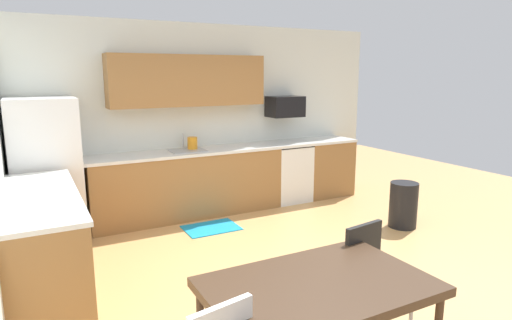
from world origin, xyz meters
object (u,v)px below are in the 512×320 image
at_px(oven_range, 288,172).
at_px(dining_table, 318,291).
at_px(chair_near_table, 373,271).
at_px(refrigerator, 47,171).
at_px(trash_bin, 403,205).
at_px(microwave, 285,107).
at_px(kettle, 192,144).

relative_size(oven_range, dining_table, 0.65).
bearing_deg(chair_near_table, oven_range, 68.27).
relative_size(refrigerator, oven_range, 1.89).
height_order(refrigerator, oven_range, refrigerator).
bearing_deg(trash_bin, microwave, 109.84).
xyz_separation_m(oven_range, chair_near_table, (-1.35, -3.39, 0.05)).
distance_m(dining_table, trash_bin, 3.38).
bearing_deg(refrigerator, dining_table, -69.50).
distance_m(refrigerator, oven_range, 3.47).
bearing_deg(refrigerator, oven_range, 1.33).
height_order(microwave, chair_near_table, microwave).
xyz_separation_m(refrigerator, kettle, (1.88, 0.13, 0.16)).
relative_size(refrigerator, microwave, 3.19).
bearing_deg(oven_range, refrigerator, -178.67).
relative_size(oven_range, trash_bin, 1.52).
relative_size(refrigerator, kettle, 8.61).
height_order(microwave, kettle, microwave).
height_order(microwave, dining_table, microwave).
bearing_deg(dining_table, trash_bin, 34.49).
bearing_deg(oven_range, dining_table, -119.59).
relative_size(trash_bin, kettle, 3.00).
xyz_separation_m(refrigerator, trash_bin, (4.12, -1.70, -0.56)).
relative_size(refrigerator, dining_table, 1.23).
distance_m(oven_range, microwave, 1.04).
xyz_separation_m(dining_table, kettle, (0.53, 3.74, 0.36)).
bearing_deg(kettle, trash_bin, -39.29).
xyz_separation_m(oven_range, kettle, (-1.56, 0.05, 0.56)).
height_order(oven_range, dining_table, oven_range).
relative_size(dining_table, chair_near_table, 1.65).
relative_size(microwave, chair_near_table, 0.64).
xyz_separation_m(refrigerator, chair_near_table, (2.09, -3.31, -0.36)).
distance_m(refrigerator, kettle, 1.89).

